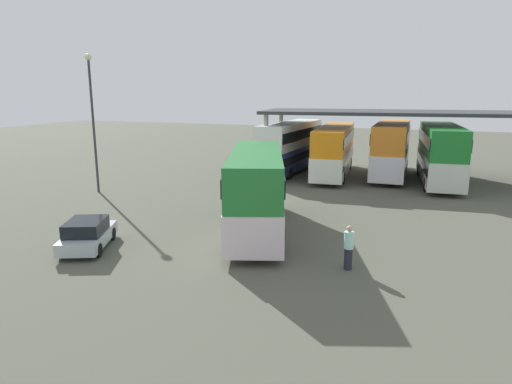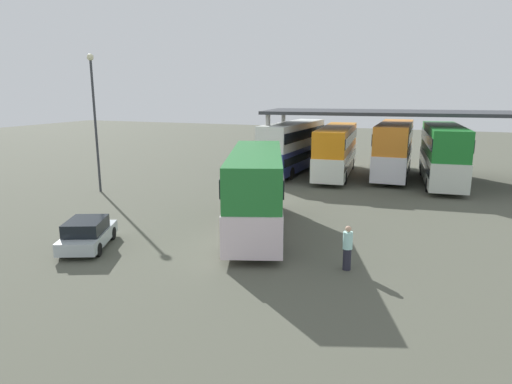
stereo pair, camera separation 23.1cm
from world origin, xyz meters
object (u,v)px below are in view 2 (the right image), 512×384
Objects in this scene: double_decker_far_right at (394,147)px; pedestrian_waiting at (347,248)px; double_decker_main at (256,188)px; double_decker_mid_row at (336,149)px; double_decker_end_of_row at (443,152)px; lamppost_tall at (94,109)px; parked_hatchback at (87,234)px; double_decker_near_canopy at (293,145)px.

double_decker_far_right is 21.33m from pedestrian_waiting.
double_decker_main is 16.56m from double_decker_mid_row.
double_decker_mid_row reaches higher than pedestrian_waiting.
lamppost_tall reaches higher than double_decker_end_of_row.
double_decker_mid_row is 20.52m from pedestrian_waiting.
double_decker_end_of_row is (14.71, 21.26, 1.73)m from parked_hatchback.
double_decker_far_right is at bearing 58.41° from double_decker_end_of_row.
double_decker_mid_row is at bearing 81.23° from double_decker_end_of_row.
double_decker_end_of_row is (11.97, -0.86, 0.06)m from double_decker_near_canopy.
double_decker_main is 0.98× the size of double_decker_far_right.
double_decker_far_right is (5.00, 17.89, 0.19)m from double_decker_main.
double_decker_mid_row is at bearing -21.55° from double_decker_main.
parked_hatchback is 2.23× the size of pedestrian_waiting.
double_decker_near_canopy is at bearing 80.46° from double_decker_end_of_row.
double_decker_mid_row is at bearing 67.68° from pedestrian_waiting.
double_decker_end_of_row reaches higher than double_decker_mid_row.
double_decker_end_of_row is (8.13, -0.48, 0.18)m from double_decker_mid_row.
parked_hatchback is 0.37× the size of double_decker_end_of_row.
double_decker_mid_row is 1.22× the size of lamppost_tall.
lamppost_tall is (-10.21, -12.55, 3.37)m from double_decker_near_canopy.
double_decker_main is 6.34m from pedestrian_waiting.
double_decker_main is at bearing 163.29° from double_decker_far_right.
parked_hatchback is 0.43× the size of lamppost_tall.
double_decker_far_right is at bearing -80.66° from double_decker_near_canopy.
double_decker_near_canopy is 8.34m from double_decker_far_right.
double_decker_end_of_row is at bearing -58.57° from parked_hatchback.
parked_hatchback is at bearing 153.34° from double_decker_far_right.
double_decker_end_of_row is at bearing 27.78° from lamppost_tall.
double_decker_near_canopy is 1.19× the size of lamppost_tall.
lamppost_tall is (-7.46, 9.58, 5.04)m from parked_hatchback.
double_decker_near_canopy is at bearing 50.87° from lamppost_tall.
double_decker_main is 0.93× the size of double_decker_near_canopy.
double_decker_near_canopy is 1.05× the size of double_decker_far_right.
double_decker_near_canopy reaches higher than double_decker_main.
double_decker_end_of_row reaches higher than pedestrian_waiting.
double_decker_main is 2.57× the size of parked_hatchback.
parked_hatchback is (-6.03, -5.18, -1.54)m from double_decker_main.
double_decker_near_canopy is 12.00m from double_decker_end_of_row.
double_decker_far_right is (4.45, 1.33, 0.17)m from double_decker_mid_row.
double_decker_far_right is at bearing 36.11° from lamppost_tall.
parked_hatchback is at bearing 153.62° from pedestrian_waiting.
double_decker_main is 18.57m from double_decker_far_right.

